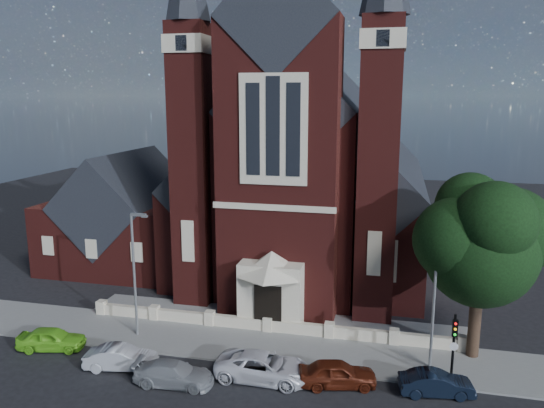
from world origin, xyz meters
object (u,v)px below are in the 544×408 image
(car_dark_red, at_px, (337,373))
(car_silver_a, at_px, (121,358))
(church, at_px, (311,173))
(car_navy, at_px, (436,384))
(parish_hall, at_px, (128,220))
(car_lime_van, at_px, (52,339))
(street_tree, at_px, (484,245))
(street_lamp_left, at_px, (135,268))
(traffic_signal, at_px, (454,340))
(street_lamp_right, at_px, (436,292))
(car_silver_b, at_px, (174,374))
(car_white_suv, at_px, (264,367))

(car_dark_red, bearing_deg, car_silver_a, 81.60)
(church, distance_m, car_navy, 25.05)
(parish_hall, distance_m, car_lime_van, 17.59)
(parish_hall, distance_m, street_tree, 31.27)
(car_navy, bearing_deg, street_lamp_left, 72.02)
(parish_hall, bearing_deg, traffic_signal, -29.98)
(street_tree, bearing_deg, street_lamp_left, -175.24)
(car_lime_van, distance_m, car_silver_a, 5.39)
(church, xyz_separation_m, car_silver_a, (-6.92, -22.94, -7.52))
(street_lamp_left, distance_m, car_silver_a, 5.69)
(car_silver_a, bearing_deg, street_tree, -84.81)
(car_lime_van, bearing_deg, car_dark_red, -103.33)
(street_lamp_left, bearing_deg, traffic_signal, -4.76)
(street_lamp_left, height_order, street_lamp_right, same)
(parish_hall, bearing_deg, church, 17.16)
(parish_hall, xyz_separation_m, street_lamp_right, (26.09, -14.00, 0.59))
(church, bearing_deg, street_tree, -53.83)
(car_silver_b, height_order, car_dark_red, car_dark_red)
(car_white_suv, xyz_separation_m, car_dark_red, (3.95, 0.25, -0.02))
(street_tree, bearing_deg, traffic_signal, -115.95)
(car_lime_van, height_order, car_silver_b, car_lime_van)
(church, distance_m, street_tree, 21.38)
(car_silver_a, height_order, car_white_suv, car_white_suv)
(church, bearing_deg, car_navy, -64.82)
(street_lamp_left, bearing_deg, street_tree, 4.76)
(parish_hall, bearing_deg, street_lamp_left, -59.98)
(street_lamp_right, xyz_separation_m, car_dark_red, (-4.98, -2.98, -3.89))
(car_white_suv, distance_m, car_dark_red, 3.96)
(church, xyz_separation_m, street_tree, (12.60, -17.23, -1.23))
(traffic_signal, relative_size, car_navy, 1.06)
(car_silver_a, relative_size, car_dark_red, 0.97)
(church, height_order, car_lime_van, church)
(car_silver_a, height_order, car_navy, car_silver_a)
(car_lime_van, height_order, car_white_suv, car_white_suv)
(parish_hall, bearing_deg, street_tree, -23.26)
(parish_hall, relative_size, street_tree, 1.14)
(parish_hall, height_order, car_silver_b, parish_hall)
(car_dark_red, bearing_deg, street_lamp_left, 63.90)
(car_navy, bearing_deg, parish_hall, 47.92)
(car_lime_van, bearing_deg, car_white_suv, -104.56)
(street_lamp_left, bearing_deg, street_lamp_right, 0.00)
(car_silver_b, distance_m, car_white_suv, 4.80)
(street_lamp_left, xyz_separation_m, car_navy, (18.07, -2.67, -3.98))
(car_white_suv, bearing_deg, street_lamp_right, -69.48)
(church, xyz_separation_m, car_lime_van, (-12.19, -21.79, -7.51))
(church, height_order, car_silver_b, church)
(church, distance_m, car_lime_van, 26.07)
(car_silver_b, xyz_separation_m, car_white_suv, (4.51, 1.63, 0.10))
(car_silver_b, height_order, car_white_suv, car_white_suv)
(car_white_suv, xyz_separation_m, car_navy, (9.00, 0.57, -0.10))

